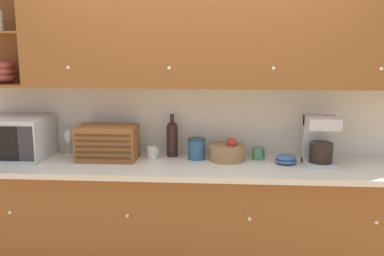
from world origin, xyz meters
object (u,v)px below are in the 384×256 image
at_px(mug_blue_second, 152,152).
at_px(storage_canister, 197,149).
at_px(wine_glass, 69,138).
at_px(wine_bottle, 172,137).
at_px(mug, 258,153).
at_px(fruit_basket, 227,152).
at_px(bowl_stack_on_counter, 286,159).
at_px(bread_box, 107,143).
at_px(coffee_maker, 320,141).
at_px(microwave, 15,138).

distance_m(mug_blue_second, storage_canister, 0.34).
distance_m(wine_glass, wine_bottle, 0.82).
distance_m(storage_canister, mug, 0.47).
xyz_separation_m(fruit_basket, bowl_stack_on_counter, (0.43, -0.07, -0.03)).
relative_size(bread_box, mug_blue_second, 4.72).
relative_size(bread_box, coffee_maker, 1.25).
distance_m(bread_box, bowl_stack_on_counter, 1.34).
distance_m(fruit_basket, bowl_stack_on_counter, 0.44).
distance_m(bread_box, coffee_maker, 1.57).
distance_m(mug, coffee_maker, 0.47).
bearing_deg(microwave, bread_box, -0.61).
relative_size(wine_glass, mug, 2.05).
relative_size(storage_canister, fruit_basket, 0.59).
height_order(bread_box, storage_canister, bread_box).
relative_size(bread_box, storage_canister, 2.78).
height_order(microwave, storage_canister, microwave).
xyz_separation_m(storage_canister, bowl_stack_on_counter, (0.66, -0.09, -0.05)).
relative_size(mug, coffee_maker, 0.28).
distance_m(wine_bottle, mug, 0.67).
bearing_deg(wine_glass, storage_canister, -3.76).
xyz_separation_m(wine_glass, wine_bottle, (0.82, 0.01, 0.01)).
relative_size(bread_box, mug, 4.48).
distance_m(mug, bowl_stack_on_counter, 0.22).
distance_m(wine_bottle, bowl_stack_on_counter, 0.88).
bearing_deg(storage_canister, mug_blue_second, 178.28).
height_order(microwave, mug_blue_second, microwave).
distance_m(mug_blue_second, bowl_stack_on_counter, 1.01).
height_order(microwave, wine_glass, microwave).
relative_size(wine_glass, storage_canister, 1.27).
height_order(mug_blue_second, storage_canister, storage_canister).
bearing_deg(mug_blue_second, mug, 1.16).
bearing_deg(microwave, wine_bottle, 6.24).
bearing_deg(mug, bowl_stack_on_counter, -30.29).
height_order(storage_canister, mug, storage_canister).
relative_size(microwave, mug_blue_second, 5.21).
bearing_deg(bowl_stack_on_counter, mug_blue_second, 174.50).
xyz_separation_m(wine_bottle, mug, (0.66, -0.05, -0.11)).
bearing_deg(bowl_stack_on_counter, coffee_maker, -1.18).
xyz_separation_m(wine_glass, storage_canister, (1.02, -0.07, -0.06)).
distance_m(microwave, fruit_basket, 1.63).
distance_m(wine_glass, mug_blue_second, 0.69).
bearing_deg(wine_glass, mug_blue_second, -4.79).
height_order(microwave, coffee_maker, coffee_maker).
bearing_deg(bread_box, coffee_maker, -0.98).
bearing_deg(bread_box, microwave, 179.39).
bearing_deg(bread_box, mug, 4.57).
xyz_separation_m(mug, coffee_maker, (0.43, -0.12, 0.13)).
distance_m(fruit_basket, mug, 0.24).
relative_size(mug, bowl_stack_on_counter, 0.63).
xyz_separation_m(bread_box, fruit_basket, (0.90, 0.05, -0.07)).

